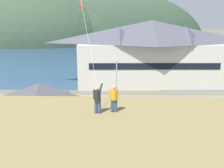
{
  "coord_description": "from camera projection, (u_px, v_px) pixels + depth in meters",
  "views": [
    {
      "loc": [
        0.49,
        -23.58,
        12.07
      ],
      "look_at": [
        -0.21,
        9.0,
        3.5
      ],
      "focal_mm": 39.67,
      "sensor_mm": 36.0,
      "label": 1
    }
  ],
  "objects": [
    {
      "name": "ground_plane",
      "position": [
        112.0,
        138.0,
        25.88
      ],
      "size": [
        600.0,
        600.0,
        0.0
      ],
      "primitive_type": "plane",
      "color": "#66604C"
    },
    {
      "name": "far_hill_east_peak",
      "position": [
        41.0,
        42.0,
        136.21
      ],
      "size": [
        84.59,
        69.79,
        52.64
      ],
      "primitive_type": "ellipsoid",
      "color": "#334733",
      "rests_on": "ground"
    },
    {
      "name": "person_companion",
      "position": [
        114.0,
        98.0,
        15.45
      ],
      "size": [
        0.55,
        0.4,
        1.74
      ],
      "color": "#384770",
      "rests_on": "grassy_hill_foreground"
    },
    {
      "name": "storage_shed_waterside",
      "position": [
        101.0,
        71.0,
        48.76
      ],
      "size": [
        6.82,
        4.94,
        4.23
      ],
      "color": "#338475",
      "rests_on": "ground"
    },
    {
      "name": "harbor_lodge",
      "position": [
        151.0,
        51.0,
        45.82
      ],
      "size": [
        28.21,
        10.73,
        11.9
      ],
      "color": "beige",
      "rests_on": "ground"
    },
    {
      "name": "storage_shed_near_lot",
      "position": [
        41.0,
        103.0,
        28.82
      ],
      "size": [
        6.6,
        5.02,
        4.98
      ],
      "color": "#474C56",
      "rests_on": "ground"
    },
    {
      "name": "parked_car_corner_spot",
      "position": [
        153.0,
        125.0,
        26.5
      ],
      "size": [
        4.21,
        2.07,
        1.82
      ],
      "color": "silver",
      "rests_on": "parking_lot_pad"
    },
    {
      "name": "parking_light_pole",
      "position": [
        117.0,
        80.0,
        35.14
      ],
      "size": [
        0.24,
        0.78,
        6.13
      ],
      "color": "#ADADB2",
      "rests_on": "parking_lot_pad"
    },
    {
      "name": "bay_water",
      "position": [
        116.0,
        56.0,
        83.89
      ],
      "size": [
        360.0,
        84.0,
        0.03
      ],
      "primitive_type": "cube",
      "color": "navy",
      "rests_on": "ground"
    },
    {
      "name": "parked_car_back_row_right",
      "position": [
        194.0,
        109.0,
        31.17
      ],
      "size": [
        4.3,
        2.25,
        1.82
      ],
      "color": "silver",
      "rests_on": "parking_lot_pad"
    },
    {
      "name": "far_hill_center_saddle",
      "position": [
        108.0,
        41.0,
        138.62
      ],
      "size": [
        104.79,
        45.64,
        54.72
      ],
      "primitive_type": "ellipsoid",
      "color": "#334733",
      "rests_on": "ground"
    },
    {
      "name": "wharf_dock",
      "position": [
        116.0,
        69.0,
        60.1
      ],
      "size": [
        3.2,
        14.9,
        0.7
      ],
      "color": "#70604C",
      "rests_on": "ground"
    },
    {
      "name": "parked_car_front_row_end",
      "position": [
        105.0,
        110.0,
        31.04
      ],
      "size": [
        4.22,
        2.09,
        1.82
      ],
      "color": "silver",
      "rests_on": "parking_lot_pad"
    },
    {
      "name": "parked_car_mid_row_near",
      "position": [
        81.0,
        131.0,
        25.17
      ],
      "size": [
        4.31,
        2.27,
        1.82
      ],
      "color": "slate",
      "rests_on": "parking_lot_pad"
    },
    {
      "name": "moored_boat_wharfside",
      "position": [
        102.0,
        67.0,
        60.15
      ],
      "size": [
        2.57,
        7.97,
        2.16
      ],
      "color": "silver",
      "rests_on": "ground"
    },
    {
      "name": "person_kite_flyer",
      "position": [
        98.0,
        99.0,
        15.23
      ],
      "size": [
        0.59,
        0.62,
        1.86
      ],
      "color": "#384770",
      "rests_on": "grassy_hill_foreground"
    },
    {
      "name": "far_hill_west_ridge",
      "position": [
        24.0,
        42.0,
        134.86
      ],
      "size": [
        142.19,
        51.83,
        48.14
      ],
      "primitive_type": "ellipsoid",
      "color": "#334733",
      "rests_on": "ground"
    },
    {
      "name": "parking_lot_pad",
      "position": [
        113.0,
        119.0,
        30.7
      ],
      "size": [
        40.0,
        20.0,
        0.1
      ],
      "primitive_type": "cube",
      "color": "gray",
      "rests_on": "ground"
    }
  ]
}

